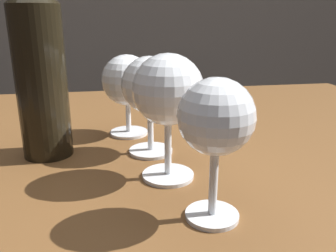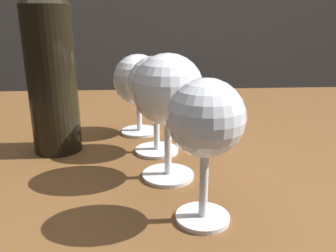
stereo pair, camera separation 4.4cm
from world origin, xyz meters
TOP-DOWN VIEW (x-y plane):
  - dining_table at (0.00, 0.00)m, footprint 1.11×0.78m
  - wine_glass_chardonnay at (-0.02, -0.28)m, footprint 0.08×0.08m
  - wine_glass_white at (-0.05, -0.17)m, footprint 0.09×0.09m
  - wine_glass_merlot at (-0.06, -0.08)m, footprint 0.08×0.08m
  - wine_glass_amber at (-0.09, 0.01)m, footprint 0.09×0.09m
  - wine_bottle at (-0.21, -0.07)m, footprint 0.07×0.07m

SIDE VIEW (x-z plane):
  - dining_table at x=0.00m, z-range 0.26..1.01m
  - wine_glass_amber at x=-0.09m, z-range 0.77..0.91m
  - wine_glass_merlot at x=-0.06m, z-range 0.78..0.92m
  - wine_glass_chardonnay at x=-0.02m, z-range 0.78..0.93m
  - wine_glass_white at x=-0.05m, z-range 0.78..0.94m
  - wine_bottle at x=-0.21m, z-range 0.71..1.05m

